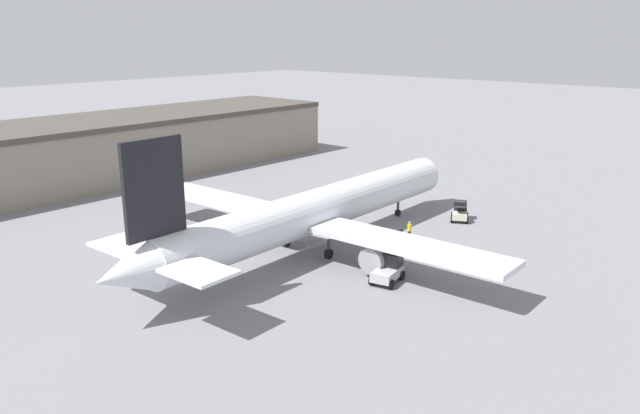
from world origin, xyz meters
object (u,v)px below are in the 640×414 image
at_px(belt_loader_truck, 460,212).
at_px(ground_crew_worker, 409,230).
at_px(airplane, 312,212).
at_px(baggage_tug, 386,241).
at_px(pushback_tug, 389,269).

bearing_deg(belt_loader_truck, ground_crew_worker, 148.04).
xyz_separation_m(airplane, baggage_tug, (4.24, -5.11, -2.64)).
bearing_deg(ground_crew_worker, airplane, -114.14).
height_order(ground_crew_worker, baggage_tug, baggage_tug).
bearing_deg(pushback_tug, ground_crew_worker, 13.19).
bearing_deg(airplane, belt_loader_truck, -19.13).
relative_size(ground_crew_worker, pushback_tug, 0.52).
relative_size(airplane, belt_loader_truck, 14.30).
distance_m(baggage_tug, belt_loader_truck, 13.08).
distance_m(belt_loader_truck, pushback_tug, 19.20).
relative_size(baggage_tug, pushback_tug, 1.06).
height_order(ground_crew_worker, belt_loader_truck, belt_loader_truck).
height_order(airplane, belt_loader_truck, airplane).
bearing_deg(pushback_tug, baggage_tug, 25.64).
bearing_deg(pushback_tug, airplane, 69.63).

